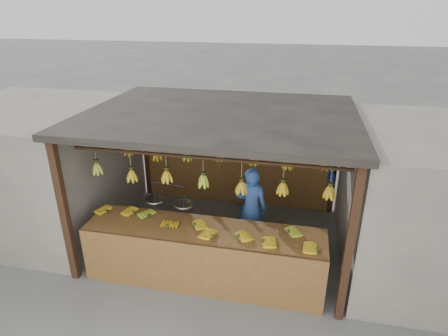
# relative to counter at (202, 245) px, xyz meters

# --- Properties ---
(ground) EXTENTS (80.00, 80.00, 0.00)m
(ground) POSITION_rel_counter_xyz_m (0.01, 1.23, -0.71)
(ground) COLOR #5B5B57
(stall) EXTENTS (4.30, 3.30, 2.40)m
(stall) POSITION_rel_counter_xyz_m (0.01, 1.56, 1.26)
(stall) COLOR black
(stall) RESTS_ON ground
(neighbor_left) EXTENTS (3.00, 3.00, 2.30)m
(neighbor_left) POSITION_rel_counter_xyz_m (-3.59, 1.23, 0.44)
(neighbor_left) COLOR slate
(neighbor_left) RESTS_ON ground
(counter) EXTENTS (3.59, 0.82, 0.96)m
(counter) POSITION_rel_counter_xyz_m (0.00, 0.00, 0.00)
(counter) COLOR brown
(counter) RESTS_ON ground
(hanging_bananas) EXTENTS (3.59, 2.21, 0.39)m
(hanging_bananas) POSITION_rel_counter_xyz_m (0.00, 1.24, 0.90)
(hanging_bananas) COLOR #92A523
(hanging_bananas) RESTS_ON ground
(balance_scale) EXTENTS (0.75, 0.33, 0.77)m
(balance_scale) POSITION_rel_counter_xyz_m (-0.56, 0.23, 0.57)
(balance_scale) COLOR black
(balance_scale) RESTS_ON ground
(vendor) EXTENTS (0.56, 0.38, 1.51)m
(vendor) POSITION_rel_counter_xyz_m (0.56, 1.16, 0.04)
(vendor) COLOR #3359A5
(vendor) RESTS_ON ground
(bag_bundles) EXTENTS (0.08, 0.26, 1.16)m
(bag_bundles) POSITION_rel_counter_xyz_m (1.95, 2.58, 0.28)
(bag_bundles) COLOR red
(bag_bundles) RESTS_ON ground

